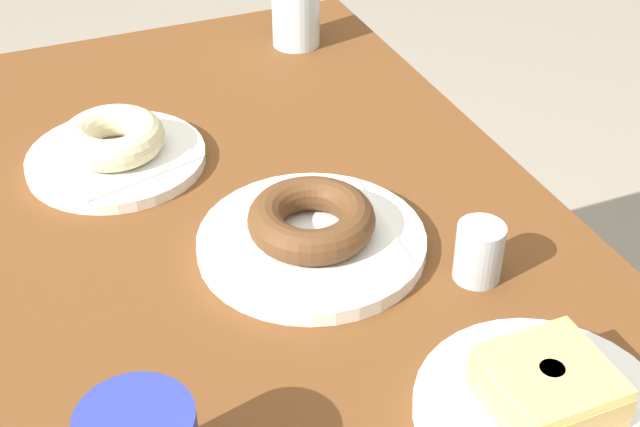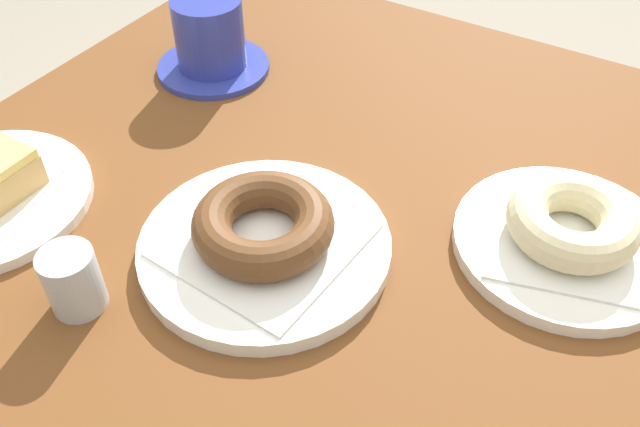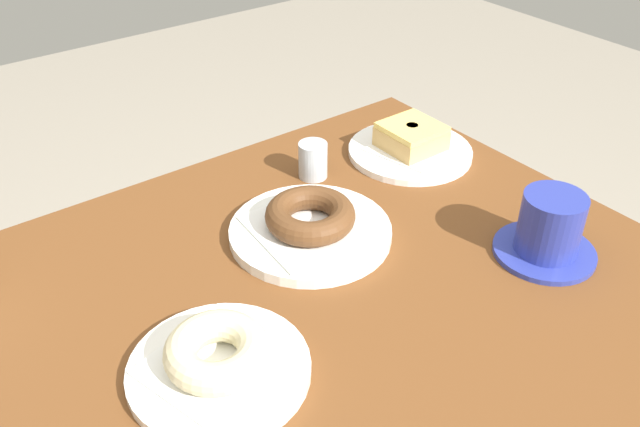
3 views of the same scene
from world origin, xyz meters
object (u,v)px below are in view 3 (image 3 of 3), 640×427
at_px(plate_chocolate_ring, 310,232).
at_px(donut_sugar_ring, 217,351).
at_px(sugar_jar, 313,160).
at_px(donut_chocolate_ring, 310,215).
at_px(coffee_cup, 549,229).
at_px(plate_sugar_ring, 219,370).
at_px(plate_glazed_square, 410,151).
at_px(donut_glazed_square, 411,136).

relative_size(plate_chocolate_ring, donut_sugar_ring, 1.97).
bearing_deg(sugar_jar, donut_chocolate_ring, -127.67).
height_order(donut_sugar_ring, sugar_jar, sugar_jar).
relative_size(donut_sugar_ring, sugar_jar, 1.96).
distance_m(donut_chocolate_ring, coffee_cup, 0.31).
height_order(plate_sugar_ring, sugar_jar, sugar_jar).
bearing_deg(donut_sugar_ring, plate_chocolate_ring, 32.32).
height_order(plate_chocolate_ring, donut_sugar_ring, donut_sugar_ring).
distance_m(plate_chocolate_ring, donut_sugar_ring, 0.27).
bearing_deg(plate_glazed_square, plate_sugar_ring, -155.09).
relative_size(donut_chocolate_ring, donut_glazed_square, 1.37).
distance_m(donut_sugar_ring, coffee_cup, 0.45).
bearing_deg(donut_sugar_ring, sugar_jar, 39.80).
height_order(plate_chocolate_ring, donut_chocolate_ring, donut_chocolate_ring).
height_order(donut_glazed_square, sugar_jar, sugar_jar).
relative_size(donut_sugar_ring, plate_glazed_square, 0.56).
distance_m(donut_sugar_ring, plate_glazed_square, 0.54).
distance_m(plate_chocolate_ring, donut_glazed_square, 0.28).
bearing_deg(plate_chocolate_ring, plate_glazed_square, 17.87).
distance_m(donut_glazed_square, sugar_jar, 0.17).
relative_size(plate_sugar_ring, coffee_cup, 1.47).
distance_m(coffee_cup, sugar_jar, 0.36).
height_order(plate_sugar_ring, donut_glazed_square, donut_glazed_square).
bearing_deg(sugar_jar, plate_chocolate_ring, -127.67).
bearing_deg(sugar_jar, coffee_cup, -69.63).
xyz_separation_m(plate_chocolate_ring, donut_sugar_ring, (-0.22, -0.14, 0.03)).
height_order(plate_chocolate_ring, coffee_cup, coffee_cup).
xyz_separation_m(plate_chocolate_ring, coffee_cup, (0.22, -0.22, 0.03)).
xyz_separation_m(donut_chocolate_ring, plate_sugar_ring, (-0.22, -0.14, -0.03)).
distance_m(donut_chocolate_ring, plate_sugar_ring, 0.27).
bearing_deg(donut_chocolate_ring, plate_chocolate_ring, 0.00).
bearing_deg(donut_glazed_square, plate_chocolate_ring, -162.13).
xyz_separation_m(plate_sugar_ring, donut_sugar_ring, (0.00, -0.00, 0.03)).
xyz_separation_m(donut_sugar_ring, donut_glazed_square, (0.49, 0.23, 0.00)).
xyz_separation_m(coffee_cup, sugar_jar, (-0.13, 0.34, -0.01)).
distance_m(donut_chocolate_ring, donut_sugar_ring, 0.26).
distance_m(plate_chocolate_ring, donut_chocolate_ring, 0.03).
bearing_deg(coffee_cup, donut_glazed_square, 82.26).
height_order(donut_chocolate_ring, sugar_jar, sugar_jar).
bearing_deg(plate_sugar_ring, coffee_cup, -9.43).
bearing_deg(plate_sugar_ring, donut_chocolate_ring, 32.32).
bearing_deg(donut_sugar_ring, donut_glazed_square, 24.91).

